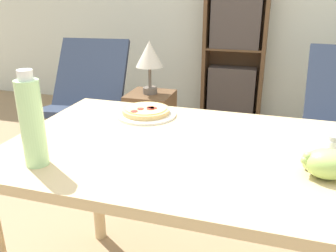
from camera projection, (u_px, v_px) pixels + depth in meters
The scene contains 9 objects.
dining_table at pixel (207, 174), 1.25m from camera, with size 1.39×0.81×0.78m.
pizza_on_plate at pixel (146, 112), 1.52m from camera, with size 0.26×0.26×0.04m.
grape_bunch at pixel (327, 164), 1.01m from camera, with size 0.14×0.10×0.09m.
drink_bottle at pixel (32, 122), 1.05m from camera, with size 0.07×0.07×0.29m.
salt_shaker at pixel (333, 148), 1.12m from camera, with size 0.04×0.04×0.08m.
lounge_chair_near at pixel (87, 115), 3.01m from camera, with size 0.69×0.84×0.88m.
bookshelf at pixel (234, 55), 3.62m from camera, with size 0.62×0.26×1.43m.
side_table at pixel (151, 125), 2.85m from camera, with size 0.34×0.34×0.53m.
table_lamp at pixel (149, 56), 2.65m from camera, with size 0.21×0.21×0.40m.
Camera 1 is at (0.31, -1.21, 1.28)m, focal length 38.00 mm.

